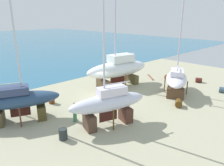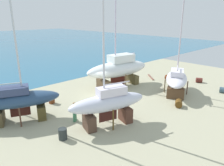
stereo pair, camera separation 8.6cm
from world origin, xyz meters
name	(u,v)px [view 1 (the left image)]	position (x,y,z in m)	size (l,w,h in m)	color
ground_plane	(130,107)	(0.00, -3.95, 0.00)	(47.03, 47.03, 0.00)	#A5A283
sailboat_small_center	(19,101)	(-8.81, 0.59, 1.82)	(6.96, 4.64, 10.98)	#4A4020
sailboat_far_slipway	(118,69)	(3.94, 1.48, 2.24)	(9.13, 4.17, 15.63)	brown
sailboat_mid_port	(108,103)	(-4.00, -5.18, 1.92)	(6.70, 3.54, 10.80)	#483327
sailboat_large_starboard	(176,79)	(6.64, -5.09, 1.74)	(7.00, 5.26, 12.27)	brown
worker	(75,112)	(-5.61, -2.78, 0.90)	(0.50, 0.45, 1.74)	#36714E
barrel_rust_far	(223,90)	(10.82, -8.85, 0.33)	(0.65, 0.65, 0.79)	#385261
barrel_by_slipway	(52,100)	(-5.05, 2.15, 0.39)	(0.60, 0.60, 0.78)	brown
barrel_tipped_center	(168,78)	(10.80, -1.61, 0.33)	(0.67, 0.67, 0.90)	#5D2913
barrel_rust_near	(199,80)	(12.72, -5.07, 0.32)	(0.64, 0.64, 0.79)	#5D2620
barrel_ochre	(179,103)	(3.48, -7.28, 0.34)	(0.68, 0.68, 0.91)	#553612
barrel_rust_mid	(63,134)	(-7.81, -4.45, 0.42)	(0.62, 0.62, 0.83)	#262D2D
timber_long_fore	(97,105)	(-2.12, -1.49, 0.05)	(2.09, 0.20, 0.10)	brown
timber_plank_far	(151,77)	(10.00, 0.81, 0.06)	(2.80, 0.22, 0.13)	brown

